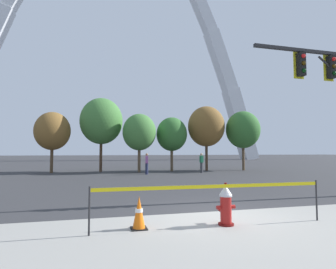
# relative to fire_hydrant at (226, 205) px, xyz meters

# --- Properties ---
(ground_plane) EXTENTS (240.00, 240.00, 0.00)m
(ground_plane) POSITION_rel_fire_hydrant_xyz_m (0.17, 1.02, -0.47)
(ground_plane) COLOR #333335
(fire_hydrant) EXTENTS (0.46, 0.48, 0.99)m
(fire_hydrant) POSITION_rel_fire_hydrant_xyz_m (0.00, 0.00, 0.00)
(fire_hydrant) COLOR #5E0F0D
(fire_hydrant) RESTS_ON ground
(caution_tape_barrier) EXTENTS (5.51, 0.16, 1.01)m
(caution_tape_barrier) POSITION_rel_fire_hydrant_xyz_m (-0.34, -0.12, 0.23)
(caution_tape_barrier) COLOR #232326
(caution_tape_barrier) RESTS_ON ground
(traffic_cone_by_hydrant) EXTENTS (0.36, 0.36, 0.73)m
(traffic_cone_by_hydrant) POSITION_rel_fire_hydrant_xyz_m (-2.02, 0.18, -0.11)
(traffic_cone_by_hydrant) COLOR black
(traffic_cone_by_hydrant) RESTS_ON ground
(monument_arch) EXTENTS (60.57, 2.94, 54.03)m
(monument_arch) POSITION_rel_fire_hydrant_xyz_m (0.17, 47.11, 23.23)
(monument_arch) COLOR silver
(monument_arch) RESTS_ON ground
(tree_far_left) EXTENTS (2.83, 2.83, 4.94)m
(tree_far_left) POSITION_rel_fire_hydrant_xyz_m (-6.67, 17.57, 2.91)
(tree_far_left) COLOR brown
(tree_far_left) RESTS_ON ground
(tree_left_mid) EXTENTS (3.61, 3.61, 6.32)m
(tree_left_mid) POSITION_rel_fire_hydrant_xyz_m (-2.82, 17.86, 3.86)
(tree_left_mid) COLOR #473323
(tree_left_mid) RESTS_ON ground
(tree_center_left) EXTENTS (2.78, 2.78, 4.87)m
(tree_center_left) POSITION_rel_fire_hydrant_xyz_m (0.27, 16.43, 2.86)
(tree_center_left) COLOR brown
(tree_center_left) RESTS_ON ground
(tree_center_right) EXTENTS (2.71, 2.71, 4.74)m
(tree_center_right) POSITION_rel_fire_hydrant_xyz_m (3.24, 17.03, 2.77)
(tree_center_right) COLOR brown
(tree_center_right) RESTS_ON ground
(tree_right_mid) EXTENTS (3.34, 3.34, 5.85)m
(tree_right_mid) POSITION_rel_fire_hydrant_xyz_m (6.49, 16.98, 3.54)
(tree_right_mid) COLOR #473323
(tree_right_mid) RESTS_ON ground
(tree_far_right) EXTENTS (3.12, 3.12, 5.45)m
(tree_far_right) POSITION_rel_fire_hydrant_xyz_m (9.91, 16.47, 3.26)
(tree_far_right) COLOR brown
(tree_far_right) RESTS_ON ground
(pedestrian_walking_left) EXTENTS (0.26, 0.37, 1.59)m
(pedestrian_walking_left) POSITION_rel_fire_hydrant_xyz_m (0.55, 14.25, 0.35)
(pedestrian_walking_left) COLOR #232847
(pedestrian_walking_left) RESTS_ON ground
(pedestrian_standing_center) EXTENTS (0.23, 0.36, 1.59)m
(pedestrian_standing_center) POSITION_rel_fire_hydrant_xyz_m (5.09, 14.62, 0.35)
(pedestrian_standing_center) COLOR #38383D
(pedestrian_standing_center) RESTS_ON ground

